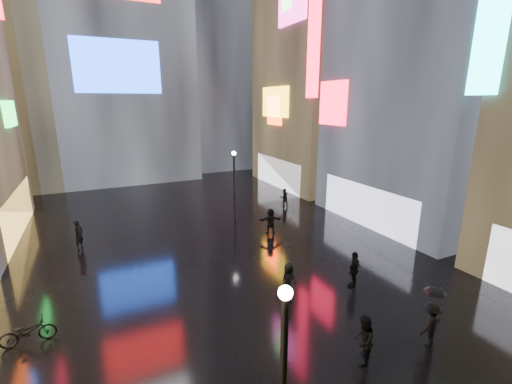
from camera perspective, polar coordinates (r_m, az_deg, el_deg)
ground at (r=23.17m, az=-8.62°, el=-7.40°), size 140.00×140.00×0.00m
building_right_mid at (r=28.87m, az=28.15°, el=25.83°), size 10.28×13.70×30.00m
building_right_far at (r=38.05m, az=10.94°, el=22.57°), size 10.28×12.00×28.00m
tower_flank_right at (r=49.66m, az=-8.28°, el=24.33°), size 12.00×12.00×34.00m
lamp_near at (r=8.34m, az=4.56°, el=-28.86°), size 0.30×0.30×5.20m
lamp_far at (r=25.54m, az=-3.63°, el=1.79°), size 0.30×0.30×5.20m
pedestrian_1 at (r=13.10m, az=17.43°, el=-22.50°), size 1.11×1.08×1.80m
pedestrian_2 at (r=14.82m, az=27.07°, el=-18.97°), size 1.19×0.81×1.70m
pedestrian_3 at (r=17.47m, az=16.04°, el=-12.29°), size 1.15×0.86×1.81m
pedestrian_4 at (r=16.29m, az=5.41°, el=-14.34°), size 0.82×0.59×1.56m
pedestrian_5 at (r=23.19m, az=2.44°, el=-4.88°), size 1.71×0.91×1.76m
pedestrian_6 at (r=23.37m, az=-27.43°, el=-6.39°), size 0.74×0.79×1.81m
pedestrian_7 at (r=29.28m, az=4.68°, el=-0.90°), size 0.80×0.64×1.56m
umbrella_1 at (r=14.23m, az=27.64°, el=-15.00°), size 0.97×0.97×0.64m
umbrella_2 at (r=15.72m, az=5.52°, el=-10.38°), size 1.20×1.18×0.93m
bicycle at (r=16.00m, az=-33.77°, el=-18.80°), size 1.87×0.67×0.98m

